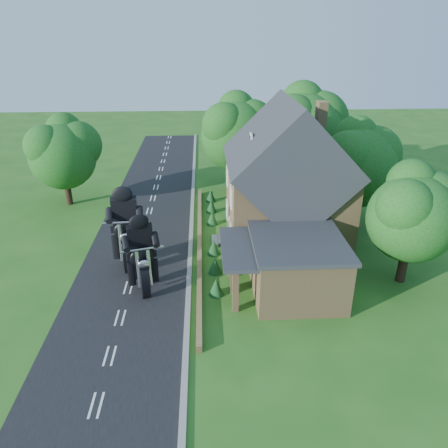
{
  "coord_description": "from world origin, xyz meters",
  "views": [
    {
      "loc": [
        4.68,
        -22.69,
        14.5
      ],
      "look_at": [
        5.95,
        2.89,
        2.8
      ],
      "focal_mm": 35.0,
      "sensor_mm": 36.0,
      "label": 1
    }
  ],
  "objects_px": {
    "annex": "(294,265)",
    "motorcycle_lead": "(144,281)",
    "house": "(287,184)",
    "garden_wall": "(200,245)",
    "motorcycle_follow": "(129,255)"
  },
  "relations": [
    {
      "from": "house",
      "to": "motorcycle_lead",
      "type": "distance_m",
      "value": 12.01
    },
    {
      "from": "motorcycle_lead",
      "to": "house",
      "type": "bearing_deg",
      "value": -161.41
    },
    {
      "from": "annex",
      "to": "motorcycle_lead",
      "type": "relative_size",
      "value": 4.31
    },
    {
      "from": "house",
      "to": "garden_wall",
      "type": "bearing_deg",
      "value": -170.83
    },
    {
      "from": "annex",
      "to": "motorcycle_follow",
      "type": "distance_m",
      "value": 10.71
    },
    {
      "from": "garden_wall",
      "to": "motorcycle_lead",
      "type": "relative_size",
      "value": 13.44
    },
    {
      "from": "motorcycle_lead",
      "to": "motorcycle_follow",
      "type": "height_order",
      "value": "motorcycle_follow"
    },
    {
      "from": "annex",
      "to": "motorcycle_lead",
      "type": "bearing_deg",
      "value": 177.92
    },
    {
      "from": "garden_wall",
      "to": "motorcycle_lead",
      "type": "height_order",
      "value": "motorcycle_lead"
    },
    {
      "from": "motorcycle_follow",
      "to": "garden_wall",
      "type": "bearing_deg",
      "value": -156.86
    },
    {
      "from": "annex",
      "to": "garden_wall",
      "type": "bearing_deg",
      "value": 133.84
    },
    {
      "from": "house",
      "to": "motorcycle_follow",
      "type": "relative_size",
      "value": 5.61
    },
    {
      "from": "motorcycle_lead",
      "to": "motorcycle_follow",
      "type": "bearing_deg",
      "value": -82.51
    },
    {
      "from": "house",
      "to": "annex",
      "type": "distance_m",
      "value": 7.3
    },
    {
      "from": "motorcycle_lead",
      "to": "motorcycle_follow",
      "type": "distance_m",
      "value": 3.29
    }
  ]
}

